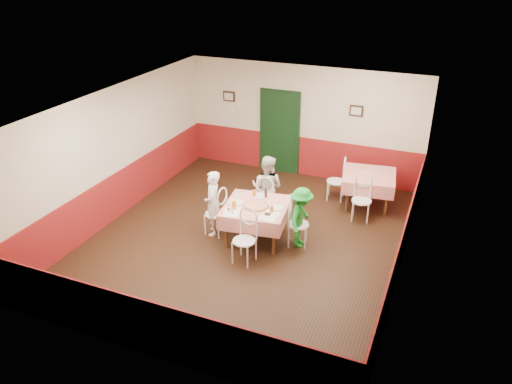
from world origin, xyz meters
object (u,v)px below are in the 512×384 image
at_px(glass_b, 272,209).
at_px(chair_right, 298,225).
at_px(second_table, 368,190).
at_px(glass_c, 254,193).
at_px(chair_second_a, 336,181).
at_px(wallet, 268,214).
at_px(beer_bottle, 266,193).
at_px(pizza, 256,206).
at_px(diner_left, 213,203).
at_px(diner_right, 301,217).
at_px(chair_left, 215,214).
at_px(main_table, 256,222).
at_px(chair_near, 244,241).
at_px(chair_far, 266,200).
at_px(glass_a, 234,205).
at_px(chair_second_b, 362,201).
at_px(diner_far, 267,188).

bearing_deg(glass_b, chair_right, 28.62).
xyz_separation_m(second_table, glass_c, (-1.96, -1.98, 0.45)).
xyz_separation_m(chair_second_a, wallet, (-0.68, -2.61, 0.32)).
bearing_deg(beer_bottle, pizza, -95.01).
relative_size(chair_second_a, glass_b, 7.23).
bearing_deg(diner_left, diner_right, 75.48).
relative_size(chair_left, diner_left, 0.66).
distance_m(pizza, diner_left, 0.91).
bearing_deg(main_table, pizza, -70.03).
relative_size(chair_near, beer_bottle, 4.54).
bearing_deg(chair_near, second_table, 68.39).
bearing_deg(glass_b, chair_second_a, 75.54).
bearing_deg(diner_left, glass_c, 102.10).
height_order(chair_left, chair_far, same).
height_order(chair_far, glass_b, chair_far).
bearing_deg(chair_right, glass_c, 64.23).
bearing_deg(glass_b, pizza, 164.73).
bearing_deg(main_table, glass_a, -140.32).
xyz_separation_m(second_table, chair_second_a, (-0.75, 0.00, 0.08)).
relative_size(beer_bottle, diner_left, 0.15).
height_order(chair_left, glass_c, chair_left).
relative_size(chair_left, chair_second_b, 1.00).
relative_size(chair_right, chair_far, 1.00).
xyz_separation_m(glass_a, diner_far, (0.23, 1.18, -0.12)).
relative_size(chair_right, diner_far, 0.62).
xyz_separation_m(chair_second_b, glass_c, (-1.96, -1.23, 0.38)).
distance_m(second_table, glass_a, 3.40).
height_order(glass_b, beer_bottle, beer_bottle).
bearing_deg(chair_far, beer_bottle, 97.68).
bearing_deg(second_table, chair_second_a, 180.00).
bearing_deg(main_table, diner_right, 7.54).
bearing_deg(beer_bottle, diner_right, -17.65).
distance_m(chair_second_a, diner_right, 2.23).
distance_m(pizza, diner_far, 0.94).
distance_m(glass_a, diner_far, 1.20).
bearing_deg(glass_b, diner_left, 179.05).
height_order(chair_second_b, diner_right, diner_right).
height_order(main_table, diner_far, diner_far).
bearing_deg(chair_left, chair_right, 102.65).
bearing_deg(glass_a, diner_right, 18.06).
distance_m(chair_right, diner_left, 1.77).
bearing_deg(chair_far, chair_second_b, -170.23).
bearing_deg(chair_left, chair_far, 147.65).
distance_m(chair_right, wallet, 0.70).
relative_size(chair_far, diner_right, 0.73).
distance_m(main_table, diner_left, 0.95).
height_order(second_table, chair_near, chair_near).
xyz_separation_m(chair_second_a, diner_right, (-0.13, -2.22, 0.17)).
bearing_deg(wallet, chair_near, -119.72).
height_order(second_table, glass_b, glass_b).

